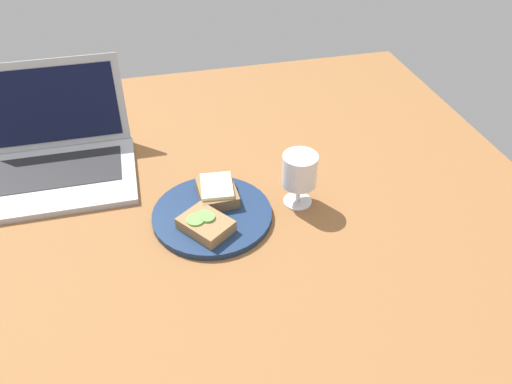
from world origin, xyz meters
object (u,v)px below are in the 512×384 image
(sandwich_with_cucumber, at_px, (206,224))
(laptop, at_px, (56,153))
(wine_glass, at_px, (300,174))
(plate, at_px, (212,215))
(sandwich_with_cheese, at_px, (217,191))

(sandwich_with_cucumber, xyz_separation_m, laptop, (-0.30, 0.31, 0.02))
(laptop, bearing_deg, wine_glass, -26.71)
(plate, distance_m, wine_glass, 0.20)
(wine_glass, distance_m, laptop, 0.57)
(plate, bearing_deg, laptop, 141.18)
(sandwich_with_cheese, bearing_deg, laptop, 148.38)
(plate, height_order, laptop, laptop)
(wine_glass, bearing_deg, sandwich_with_cucumber, -166.61)
(plate, height_order, sandwich_with_cheese, sandwich_with_cheese)
(sandwich_with_cucumber, bearing_deg, wine_glass, 13.39)
(plate, xyz_separation_m, sandwich_with_cheese, (0.02, 0.05, 0.02))
(sandwich_with_cucumber, relative_size, wine_glass, 1.02)
(wine_glass, xyz_separation_m, laptop, (-0.51, 0.26, -0.04))
(plate, distance_m, sandwich_with_cheese, 0.06)
(sandwich_with_cucumber, distance_m, sandwich_with_cheese, 0.10)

